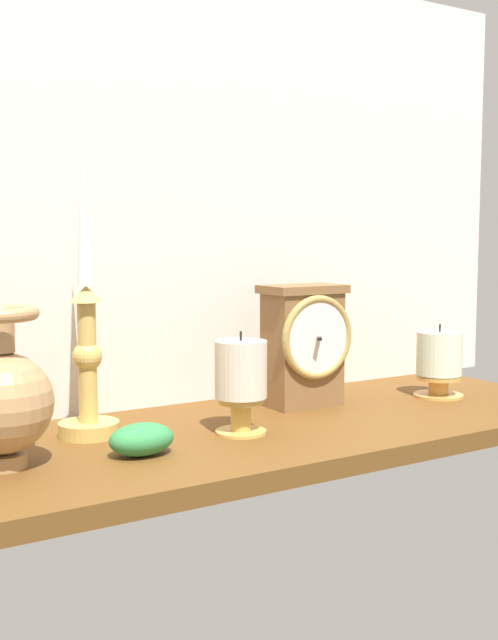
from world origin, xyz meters
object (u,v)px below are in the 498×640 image
object	(u,v)px
candlestick_tall_left	(87,336)
pillar_candle_front	(439,362)
brass_vase_bulbous	(2,397)
mantel_clock	(304,344)
pillar_candle_near_clock	(241,380)

from	to	relation	value
candlestick_tall_left	pillar_candle_front	bearing A→B (deg)	-5.90
candlestick_tall_left	brass_vase_bulbous	xyz separation A→B (cm)	(-12.66, -8.15, -4.76)
pillar_candle_front	mantel_clock	bearing A→B (deg)	165.56
candlestick_tall_left	pillar_candle_near_clock	world-z (taller)	candlestick_tall_left
mantel_clock	pillar_candle_front	xyz separation A→B (cm)	(21.65, -5.58, -3.73)
candlestick_tall_left	pillar_candle_near_clock	xyz separation A→B (cm)	(16.70, -8.95, -5.63)
mantel_clock	candlestick_tall_left	bearing A→B (deg)	179.87
brass_vase_bulbous	pillar_candle_near_clock	world-z (taller)	brass_vase_bulbous
brass_vase_bulbous	pillar_candle_front	bearing A→B (deg)	2.13
candlestick_tall_left	brass_vase_bulbous	size ratio (longest dim) A/B	2.22
pillar_candle_front	brass_vase_bulbous	bearing A→B (deg)	-177.87
pillar_candle_front	pillar_candle_near_clock	xyz separation A→B (cm)	(-37.99, -3.31, 1.41)
mantel_clock	pillar_candle_front	world-z (taller)	mantel_clock
brass_vase_bulbous	pillar_candle_front	distance (cm)	67.43
mantel_clock	candlestick_tall_left	distance (cm)	33.20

